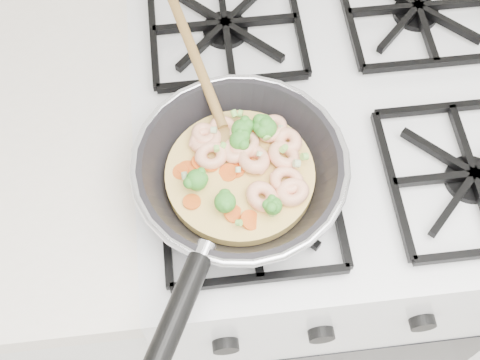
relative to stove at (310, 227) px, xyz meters
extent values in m
cube|color=white|center=(0.00, 0.00, -0.01)|extent=(0.60, 0.60, 0.90)
cube|color=black|center=(0.00, 0.00, 0.45)|extent=(0.56, 0.56, 0.02)
torus|color=silver|center=(-0.16, -0.13, 0.51)|extent=(0.28, 0.28, 0.01)
cylinder|color=black|center=(-0.26, -0.33, 0.51)|extent=(0.11, 0.17, 0.03)
cylinder|color=#EBC666|center=(-0.16, -0.13, 0.48)|extent=(0.19, 0.19, 0.02)
ellipsoid|color=olive|center=(-0.17, -0.08, 0.50)|extent=(0.04, 0.05, 0.01)
cylinder|color=olive|center=(-0.20, 0.05, 0.53)|extent=(0.07, 0.24, 0.05)
torus|color=#F7BA92|center=(-0.11, -0.07, 0.50)|extent=(0.06, 0.06, 0.02)
torus|color=#F7BA92|center=(-0.10, -0.17, 0.50)|extent=(0.05, 0.05, 0.02)
torus|color=#F7BA92|center=(-0.19, -0.11, 0.50)|extent=(0.05, 0.05, 0.02)
torus|color=#F7BA92|center=(-0.20, -0.08, 0.50)|extent=(0.05, 0.05, 0.02)
torus|color=#F7BA92|center=(-0.17, -0.07, 0.50)|extent=(0.06, 0.06, 0.02)
torus|color=#F7BA92|center=(-0.16, -0.10, 0.50)|extent=(0.06, 0.06, 0.02)
torus|color=#F7BA92|center=(-0.15, -0.09, 0.50)|extent=(0.06, 0.06, 0.02)
torus|color=#F7BA92|center=(-0.10, -0.12, 0.50)|extent=(0.06, 0.06, 0.03)
torus|color=#F7BA92|center=(-0.14, -0.17, 0.50)|extent=(0.06, 0.06, 0.02)
torus|color=#F7BA92|center=(-0.09, -0.09, 0.50)|extent=(0.06, 0.06, 0.03)
torus|color=#F7BA92|center=(-0.10, -0.15, 0.50)|extent=(0.06, 0.06, 0.02)
torus|color=#F7BA92|center=(-0.14, -0.12, 0.50)|extent=(0.06, 0.06, 0.02)
torus|color=#F7BA92|center=(-0.20, -0.07, 0.50)|extent=(0.05, 0.05, 0.02)
ellipsoid|color=#419430|center=(-0.13, -0.19, 0.51)|extent=(0.03, 0.03, 0.02)
ellipsoid|color=#419430|center=(-0.16, -0.09, 0.51)|extent=(0.03, 0.03, 0.03)
ellipsoid|color=#419430|center=(-0.12, -0.08, 0.51)|extent=(0.04, 0.04, 0.03)
ellipsoid|color=#419430|center=(-0.18, -0.18, 0.51)|extent=(0.03, 0.03, 0.03)
ellipsoid|color=#419430|center=(-0.12, -0.07, 0.51)|extent=(0.04, 0.04, 0.03)
ellipsoid|color=#419430|center=(-0.21, -0.14, 0.51)|extent=(0.04, 0.04, 0.03)
ellipsoid|color=#419430|center=(-0.15, -0.08, 0.51)|extent=(0.03, 0.03, 0.03)
cylinder|color=orange|center=(-0.23, -0.12, 0.49)|extent=(0.02, 0.02, 0.01)
cylinder|color=orange|center=(-0.14, -0.06, 0.49)|extent=(0.02, 0.02, 0.01)
cylinder|color=orange|center=(-0.20, -0.11, 0.49)|extent=(0.03, 0.03, 0.01)
cylinder|color=orange|center=(-0.11, -0.07, 0.49)|extent=(0.03, 0.03, 0.01)
cylinder|color=orange|center=(-0.17, -0.19, 0.49)|extent=(0.03, 0.03, 0.01)
cylinder|color=orange|center=(-0.22, -0.16, 0.49)|extent=(0.03, 0.03, 0.00)
cylinder|color=orange|center=(-0.16, -0.20, 0.49)|extent=(0.03, 0.03, 0.01)
cylinder|color=orange|center=(-0.23, -0.11, 0.49)|extent=(0.03, 0.03, 0.01)
cylinder|color=orange|center=(-0.21, -0.11, 0.49)|extent=(0.03, 0.03, 0.01)
cylinder|color=orange|center=(-0.16, -0.13, 0.49)|extent=(0.02, 0.02, 0.01)
cylinder|color=orange|center=(-0.16, -0.11, 0.49)|extent=(0.03, 0.03, 0.01)
cylinder|color=orange|center=(-0.15, -0.12, 0.49)|extent=(0.03, 0.03, 0.01)
cylinder|color=orange|center=(-0.17, -0.13, 0.49)|extent=(0.03, 0.03, 0.00)
cylinder|color=#86CE52|center=(-0.19, -0.10, 0.51)|extent=(0.01, 0.01, 0.01)
cylinder|color=#86CE52|center=(-0.12, -0.09, 0.51)|extent=(0.01, 0.01, 0.01)
cylinder|color=#ADC88D|center=(-0.09, -0.14, 0.51)|extent=(0.01, 0.01, 0.01)
cylinder|color=#86CE52|center=(-0.08, -0.13, 0.51)|extent=(0.01, 0.01, 0.01)
cylinder|color=#86CE52|center=(-0.22, -0.14, 0.51)|extent=(0.01, 0.01, 0.01)
cylinder|color=#ADC88D|center=(-0.10, -0.08, 0.51)|extent=(0.01, 0.01, 0.01)
cylinder|color=#ADC88D|center=(-0.16, -0.13, 0.50)|extent=(0.01, 0.01, 0.01)
cylinder|color=#ADC88D|center=(-0.19, -0.08, 0.51)|extent=(0.01, 0.01, 0.01)
cylinder|color=#86CE52|center=(-0.17, -0.20, 0.50)|extent=(0.01, 0.01, 0.01)
cylinder|color=#86CE52|center=(-0.18, -0.10, 0.51)|extent=(0.01, 0.01, 0.01)
cylinder|color=#86CE52|center=(-0.14, -0.07, 0.51)|extent=(0.01, 0.01, 0.01)
cylinder|color=#86CE52|center=(-0.16, -0.05, 0.51)|extent=(0.01, 0.01, 0.01)
cylinder|color=#86CE52|center=(-0.10, -0.11, 0.51)|extent=(0.01, 0.01, 0.01)
cylinder|color=#ADC88D|center=(-0.13, -0.11, 0.50)|extent=(0.01, 0.01, 0.01)
cylinder|color=#ADC88D|center=(-0.23, -0.13, 0.51)|extent=(0.01, 0.01, 0.01)
cylinder|color=#86CE52|center=(-0.15, -0.05, 0.51)|extent=(0.01, 0.01, 0.01)
camera|label=1|loc=(-0.21, -0.52, 1.20)|focal=47.82mm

